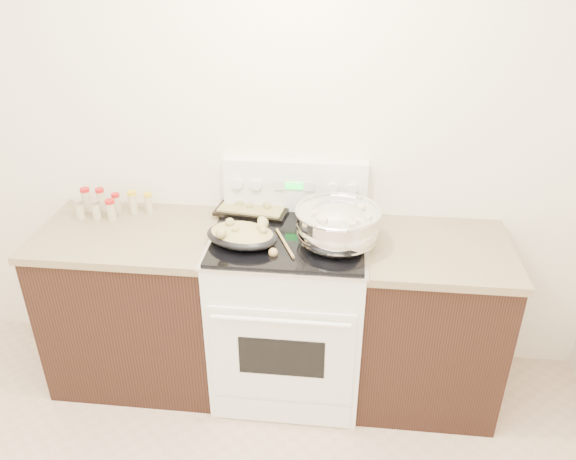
# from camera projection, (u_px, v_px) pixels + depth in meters

# --- Properties ---
(room_shell) EXTENTS (4.10, 3.60, 2.75)m
(room_shell) POSITION_uv_depth(u_px,v_px,m) (58.00, 235.00, 1.21)
(room_shell) COLOR white
(room_shell) RESTS_ON ground
(counter_left) EXTENTS (0.93, 0.67, 0.92)m
(counter_left) POSITION_uv_depth(u_px,v_px,m) (140.00, 303.00, 3.09)
(counter_left) COLOR black
(counter_left) RESTS_ON ground
(counter_right) EXTENTS (0.73, 0.67, 0.92)m
(counter_right) POSITION_uv_depth(u_px,v_px,m) (427.00, 322.00, 2.95)
(counter_right) COLOR black
(counter_right) RESTS_ON ground
(kitchen_range) EXTENTS (0.78, 0.73, 1.22)m
(kitchen_range) POSITION_uv_depth(u_px,v_px,m) (289.00, 309.00, 3.00)
(kitchen_range) COLOR white
(kitchen_range) RESTS_ON ground
(mixing_bowl) EXTENTS (0.43, 0.43, 0.24)m
(mixing_bowl) POSITION_uv_depth(u_px,v_px,m) (337.00, 226.00, 2.66)
(mixing_bowl) COLOR silver
(mixing_bowl) RESTS_ON kitchen_range
(roasting_pan) EXTENTS (0.41, 0.33, 0.11)m
(roasting_pan) POSITION_uv_depth(u_px,v_px,m) (243.00, 234.00, 2.69)
(roasting_pan) COLOR black
(roasting_pan) RESTS_ON kitchen_range
(baking_sheet) EXTENTS (0.41, 0.32, 0.06)m
(baking_sheet) POSITION_uv_depth(u_px,v_px,m) (254.00, 206.00, 3.03)
(baking_sheet) COLOR black
(baking_sheet) RESTS_ON kitchen_range
(wooden_spoon) EXTENTS (0.13, 0.27, 0.04)m
(wooden_spoon) POSITION_uv_depth(u_px,v_px,m) (278.00, 249.00, 2.64)
(wooden_spoon) COLOR tan
(wooden_spoon) RESTS_ON kitchen_range
(blue_ladle) EXTENTS (0.13, 0.28, 0.11)m
(blue_ladle) POSITION_uv_depth(u_px,v_px,m) (357.00, 243.00, 2.64)
(blue_ladle) COLOR #8BC8D0
(blue_ladle) RESTS_ON kitchen_range
(spice_jars) EXTENTS (0.39, 0.15, 0.13)m
(spice_jars) POSITION_uv_depth(u_px,v_px,m) (108.00, 204.00, 3.01)
(spice_jars) COLOR #BFB28C
(spice_jars) RESTS_ON counter_left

